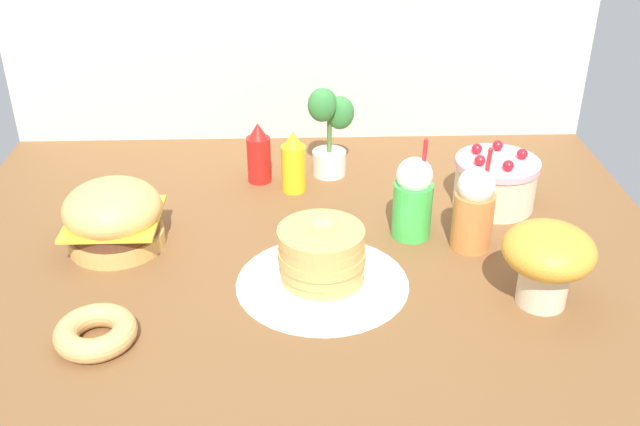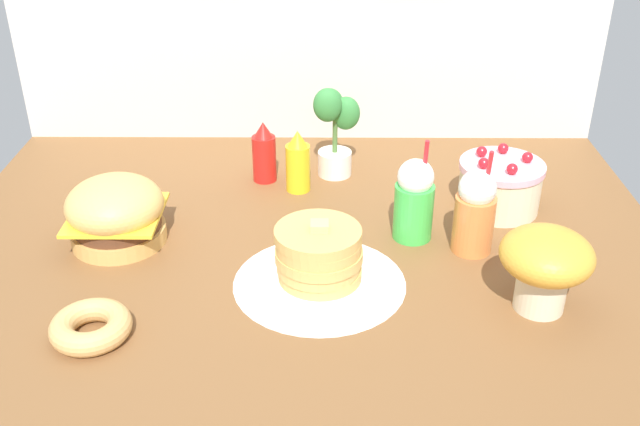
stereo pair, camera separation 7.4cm
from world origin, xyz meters
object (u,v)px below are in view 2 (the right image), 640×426
object	(u,v)px
layer_cake	(500,185)
mushroom_stool	(546,262)
orange_float_cup	(475,212)
potted_plant	(334,128)
cream_soda_cup	(414,200)
ketchup_bottle	(264,154)
pancake_stack	(319,259)
donut_pink_glaze	(91,326)
mustard_bottle	(298,163)
burger	(116,213)

from	to	relation	value
layer_cake	mushroom_stool	size ratio (longest dim) A/B	1.13
orange_float_cup	potted_plant	xyz separation A→B (m)	(-0.39, 0.50, 0.05)
layer_cake	potted_plant	world-z (taller)	potted_plant
cream_soda_cup	potted_plant	bearing A→B (deg)	118.18
ketchup_bottle	cream_soda_cup	xyz separation A→B (m)	(0.47, -0.38, 0.03)
pancake_stack	cream_soda_cup	world-z (taller)	cream_soda_cup
orange_float_cup	pancake_stack	bearing A→B (deg)	-157.90
pancake_stack	donut_pink_glaze	bearing A→B (deg)	-157.52
pancake_stack	mushroom_stool	size ratio (longest dim) A/B	1.55
ketchup_bottle	donut_pink_glaze	xyz separation A→B (m)	(-0.36, -0.86, -0.07)
mustard_bottle	mushroom_stool	distance (m)	0.92
ketchup_bottle	potted_plant	xyz separation A→B (m)	(0.24, 0.05, 0.08)
ketchup_bottle	mushroom_stool	xyz separation A→B (m)	(0.76, -0.73, 0.04)
mustard_bottle	cream_soda_cup	distance (m)	0.47
cream_soda_cup	mushroom_stool	xyz separation A→B (m)	(0.29, -0.35, 0.01)
layer_cake	mustard_bottle	world-z (taller)	mustard_bottle
orange_float_cup	donut_pink_glaze	distance (m)	1.08
mustard_bottle	layer_cake	bearing A→B (deg)	-11.18
orange_float_cup	mushroom_stool	bearing A→B (deg)	-66.11
burger	orange_float_cup	world-z (taller)	orange_float_cup
layer_cake	cream_soda_cup	bearing A→B (deg)	-148.64
cream_soda_cup	donut_pink_glaze	xyz separation A→B (m)	(-0.83, -0.48, -0.09)
burger	potted_plant	bearing A→B (deg)	35.59
orange_float_cup	mushroom_stool	world-z (taller)	orange_float_cup
donut_pink_glaze	potted_plant	xyz separation A→B (m)	(0.60, 0.91, 0.14)
cream_soda_cup	mushroom_stool	bearing A→B (deg)	-50.55
ketchup_bottle	potted_plant	size ratio (longest dim) A/B	0.66
potted_plant	burger	bearing A→B (deg)	-144.41
layer_cake	orange_float_cup	bearing A→B (deg)	-117.11
pancake_stack	layer_cake	world-z (taller)	layer_cake
pancake_stack	mustard_bottle	xyz separation A→B (m)	(-0.07, 0.56, 0.02)
mustard_bottle	donut_pink_glaze	size ratio (longest dim) A/B	1.08
layer_cake	donut_pink_glaze	size ratio (longest dim) A/B	1.34
cream_soda_cup	potted_plant	distance (m)	0.49
layer_cake	potted_plant	xyz separation A→B (m)	(-0.52, 0.25, 0.09)
pancake_stack	ketchup_bottle	xyz separation A→B (m)	(-0.19, 0.63, 0.02)
layer_cake	donut_pink_glaze	bearing A→B (deg)	-149.64
ketchup_bottle	donut_pink_glaze	bearing A→B (deg)	-112.78
ketchup_bottle	potted_plant	bearing A→B (deg)	11.52
ketchup_bottle	mushroom_stool	world-z (taller)	mushroom_stool
mustard_bottle	orange_float_cup	world-z (taller)	orange_float_cup
pancake_stack	potted_plant	size ratio (longest dim) A/B	1.11
mushroom_stool	burger	bearing A→B (deg)	164.57
burger	mustard_bottle	bearing A→B (deg)	32.93
ketchup_bottle	pancake_stack	bearing A→B (deg)	-73.07
cream_soda_cup	donut_pink_glaze	distance (m)	0.96
pancake_stack	orange_float_cup	world-z (taller)	orange_float_cup
mushroom_stool	donut_pink_glaze	bearing A→B (deg)	-173.54
cream_soda_cup	donut_pink_glaze	world-z (taller)	cream_soda_cup
pancake_stack	mushroom_stool	world-z (taller)	mushroom_stool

